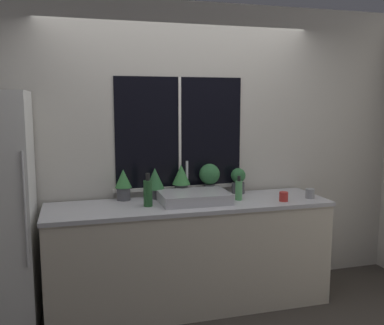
{
  "coord_description": "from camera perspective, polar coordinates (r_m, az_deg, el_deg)",
  "views": [
    {
      "loc": [
        -0.95,
        -3.17,
        1.8
      ],
      "look_at": [
        0.02,
        0.32,
        1.29
      ],
      "focal_mm": 40.0,
      "sensor_mm": 36.0,
      "label": 1
    }
  ],
  "objects": [
    {
      "name": "mug_grey",
      "position": [
        4.02,
        15.46,
        -4.0
      ],
      "size": [
        0.08,
        0.08,
        0.09
      ],
      "color": "gray",
      "rests_on": "counter"
    },
    {
      "name": "potted_plant_center",
      "position": [
        3.91,
        -1.45,
        -2.13
      ],
      "size": [
        0.17,
        0.17,
        0.3
      ],
      "color": "#4C4C51",
      "rests_on": "counter"
    },
    {
      "name": "potted_plant_far_left",
      "position": [
        3.82,
        -9.14,
        -2.75
      ],
      "size": [
        0.15,
        0.15,
        0.28
      ],
      "color": "#4C4C51",
      "rests_on": "counter"
    },
    {
      "name": "sink",
      "position": [
        3.72,
        0.26,
        -4.61
      ],
      "size": [
        0.59,
        0.47,
        0.33
      ],
      "color": "#ADADB2",
      "rests_on": "counter"
    },
    {
      "name": "soap_bottle",
      "position": [
        3.82,
        6.25,
        -3.65
      ],
      "size": [
        0.06,
        0.06,
        0.22
      ],
      "color": "#519E5B",
      "rests_on": "counter"
    },
    {
      "name": "bottle_tall",
      "position": [
        3.58,
        -5.9,
        -4.0
      ],
      "size": [
        0.07,
        0.07,
        0.28
      ],
      "color": "#235128",
      "rests_on": "counter"
    },
    {
      "name": "potted_plant_right",
      "position": [
        3.99,
        2.35,
        -1.83
      ],
      "size": [
        0.19,
        0.19,
        0.29
      ],
      "color": "#4C4C51",
      "rests_on": "counter"
    },
    {
      "name": "ground_plane",
      "position": [
        3.77,
        1.08,
        -20.48
      ],
      "size": [
        14.0,
        14.0,
        0.0
      ],
      "primitive_type": "plane",
      "color": "#38332D"
    },
    {
      "name": "counter",
      "position": [
        3.85,
        -0.29,
        -12.14
      ],
      "size": [
        2.45,
        0.66,
        0.94
      ],
      "color": "beige",
      "rests_on": "ground_plane"
    },
    {
      "name": "wall_back",
      "position": [
        4.01,
        -1.77,
        1.66
      ],
      "size": [
        8.0,
        0.09,
        2.7
      ],
      "color": "#BCB7AD",
      "rests_on": "ground_plane"
    },
    {
      "name": "mug_red",
      "position": [
        3.84,
        12.12,
        -4.47
      ],
      "size": [
        0.08,
        0.08,
        0.08
      ],
      "color": "#B72D28",
      "rests_on": "counter"
    },
    {
      "name": "potted_plant_far_right",
      "position": [
        4.09,
        6.18,
        -2.32
      ],
      "size": [
        0.14,
        0.14,
        0.24
      ],
      "color": "#4C4C51",
      "rests_on": "counter"
    },
    {
      "name": "potted_plant_left",
      "position": [
        3.86,
        -4.96,
        -2.46
      ],
      "size": [
        0.17,
        0.17,
        0.28
      ],
      "color": "#4C4C51",
      "rests_on": "counter"
    },
    {
      "name": "wall_right",
      "position": [
        5.7,
        19.2,
        3.12
      ],
      "size": [
        0.06,
        7.0,
        2.7
      ],
      "color": "#BCB7AD",
      "rests_on": "ground_plane"
    }
  ]
}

